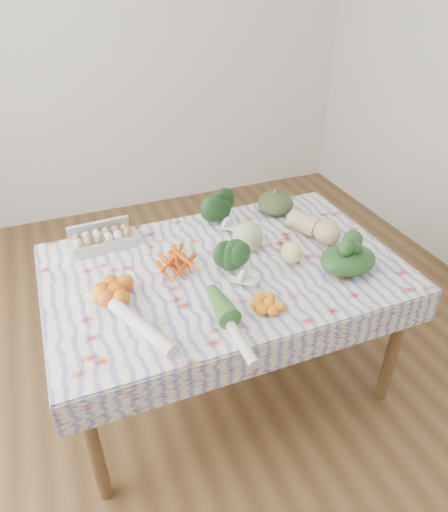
{
  "coord_description": "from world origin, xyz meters",
  "views": [
    {
      "loc": [
        -0.66,
        -1.65,
        2.02
      ],
      "look_at": [
        0.0,
        0.0,
        0.82
      ],
      "focal_mm": 32.0,
      "sensor_mm": 36.0,
      "label": 1
    }
  ],
  "objects_px": {
    "dining_table": "(224,280)",
    "cabbage": "(248,236)",
    "butternut_squash": "(315,225)",
    "egg_carton": "(103,241)",
    "grapefruit": "(292,253)",
    "kabocha_squash": "(275,203)"
  },
  "relations": [
    {
      "from": "dining_table",
      "to": "egg_carton",
      "type": "xyz_separation_m",
      "value": [
        -0.5,
        0.37,
        0.13
      ]
    },
    {
      "from": "grapefruit",
      "to": "cabbage",
      "type": "bearing_deg",
      "value": 129.82
    },
    {
      "from": "butternut_squash",
      "to": "cabbage",
      "type": "bearing_deg",
      "value": 156.31
    },
    {
      "from": "dining_table",
      "to": "butternut_squash",
      "type": "height_order",
      "value": "butternut_squash"
    },
    {
      "from": "dining_table",
      "to": "butternut_squash",
      "type": "xyz_separation_m",
      "value": [
        0.54,
        0.08,
        0.15
      ]
    },
    {
      "from": "dining_table",
      "to": "grapefruit",
      "type": "relative_size",
      "value": 15.26
    },
    {
      "from": "egg_carton",
      "to": "kabocha_squash",
      "type": "xyz_separation_m",
      "value": [
        0.97,
        0.01,
        0.02
      ]
    },
    {
      "from": "kabocha_squash",
      "to": "grapefruit",
      "type": "relative_size",
      "value": 1.91
    },
    {
      "from": "kabocha_squash",
      "to": "butternut_squash",
      "type": "distance_m",
      "value": 0.31
    },
    {
      "from": "egg_carton",
      "to": "grapefruit",
      "type": "relative_size",
      "value": 2.99
    },
    {
      "from": "dining_table",
      "to": "cabbage",
      "type": "distance_m",
      "value": 0.25
    },
    {
      "from": "butternut_squash",
      "to": "kabocha_squash",
      "type": "bearing_deg",
      "value": 82.95
    },
    {
      "from": "cabbage",
      "to": "grapefruit",
      "type": "xyz_separation_m",
      "value": [
        0.15,
        -0.18,
        -0.02
      ]
    },
    {
      "from": "butternut_squash",
      "to": "grapefruit",
      "type": "relative_size",
      "value": 2.77
    },
    {
      "from": "egg_carton",
      "to": "grapefruit",
      "type": "distance_m",
      "value": 0.94
    },
    {
      "from": "dining_table",
      "to": "kabocha_squash",
      "type": "distance_m",
      "value": 0.61
    },
    {
      "from": "kabocha_squash",
      "to": "cabbage",
      "type": "xyz_separation_m",
      "value": [
        -0.3,
        -0.28,
        0.01
      ]
    },
    {
      "from": "egg_carton",
      "to": "cabbage",
      "type": "xyz_separation_m",
      "value": [
        0.67,
        -0.28,
        0.03
      ]
    },
    {
      "from": "cabbage",
      "to": "grapefruit",
      "type": "height_order",
      "value": "cabbage"
    },
    {
      "from": "butternut_squash",
      "to": "egg_carton",
      "type": "bearing_deg",
      "value": 143.24
    },
    {
      "from": "butternut_squash",
      "to": "grapefruit",
      "type": "bearing_deg",
      "value": -164.91
    },
    {
      "from": "cabbage",
      "to": "grapefruit",
      "type": "distance_m",
      "value": 0.23
    }
  ]
}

